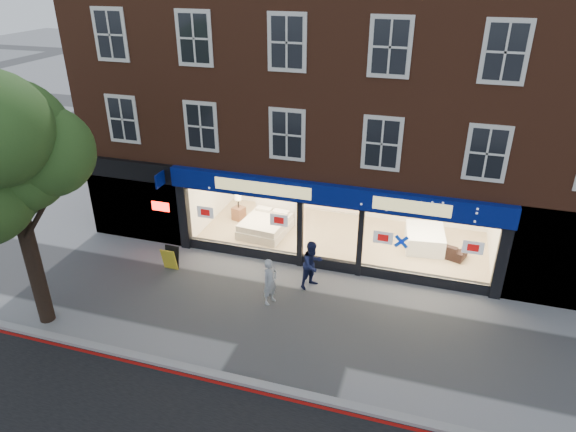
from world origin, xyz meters
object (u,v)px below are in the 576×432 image
at_px(pedestrian_grey, 270,281).
at_px(display_bed, 267,224).
at_px(a_board, 171,258).
at_px(sofa, 441,246).
at_px(mattress_stack, 425,239).
at_px(pedestrian_blue, 312,265).

bearing_deg(pedestrian_grey, display_bed, 45.81).
bearing_deg(a_board, pedestrian_grey, -10.78).
relative_size(display_bed, pedestrian_grey, 1.45).
bearing_deg(sofa, display_bed, 22.08).
distance_m(mattress_stack, pedestrian_grey, 6.60).
bearing_deg(mattress_stack, display_bed, -174.51).
xyz_separation_m(sofa, pedestrian_blue, (-3.99, -3.33, 0.47)).
relative_size(display_bed, pedestrian_blue, 1.35).
relative_size(display_bed, sofa, 1.23).
height_order(sofa, pedestrian_blue, pedestrian_blue).
bearing_deg(display_bed, pedestrian_grey, -63.91).
bearing_deg(sofa, a_board, 42.16).
relative_size(display_bed, mattress_stack, 1.19).
height_order(sofa, a_board, a_board).
distance_m(display_bed, sofa, 6.66).
height_order(display_bed, mattress_stack, display_bed).
height_order(mattress_stack, sofa, mattress_stack).
relative_size(display_bed, a_board, 2.68).
xyz_separation_m(mattress_stack, pedestrian_blue, (-3.39, -3.62, 0.39)).
relative_size(mattress_stack, sofa, 1.03).
bearing_deg(a_board, sofa, 23.84).
distance_m(sofa, pedestrian_grey, 6.82).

